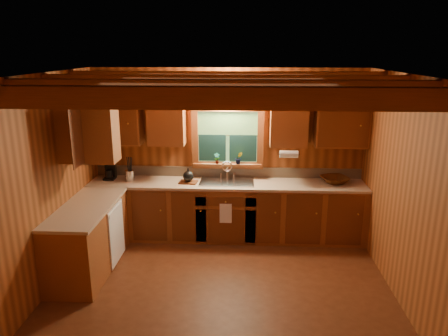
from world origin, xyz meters
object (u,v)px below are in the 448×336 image
object	(u,v)px
sink	(227,185)
coffee_maker	(110,170)
wicker_basket	(335,180)
cutting_board	(188,182)

from	to	relation	value
sink	coffee_maker	distance (m)	1.85
coffee_maker	wicker_basket	bearing A→B (deg)	-0.72
coffee_maker	cutting_board	size ratio (longest dim) A/B	1.11
sink	coffee_maker	world-z (taller)	sink
coffee_maker	wicker_basket	world-z (taller)	coffee_maker
coffee_maker	wicker_basket	xyz separation A→B (m)	(3.48, -0.05, -0.10)
sink	coffee_maker	size ratio (longest dim) A/B	2.78
wicker_basket	sink	bearing A→B (deg)	-178.56
sink	cutting_board	xyz separation A→B (m)	(-0.58, -0.07, 0.06)
sink	coffee_maker	bearing A→B (deg)	177.18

